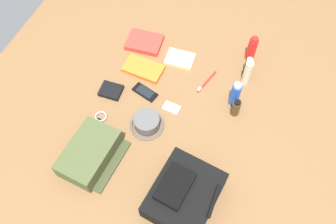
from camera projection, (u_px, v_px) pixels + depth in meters
name	position (u px, v px, depth m)	size (l,w,h in m)	color
ground_plane	(168.00, 117.00, 1.75)	(2.64, 2.02, 0.02)	brown
backpack	(184.00, 194.00, 1.48)	(0.34, 0.30, 0.14)	black
toiletry_pouch	(90.00, 154.00, 1.59)	(0.30, 0.24, 0.10)	#47512D
bucket_hat	(147.00, 123.00, 1.69)	(0.17, 0.17, 0.07)	#555555
sunscreen_spray	(252.00, 49.00, 1.86)	(0.05, 0.05, 0.16)	red
shampoo_bottle	(248.00, 66.00, 1.84)	(0.04, 0.04, 0.11)	#19471E
lotion_bottle	(247.00, 73.00, 1.77)	(0.04, 0.04, 0.17)	beige
deodorant_spray	(235.00, 94.00, 1.72)	(0.05, 0.05, 0.16)	blue
cologne_bottle	(236.00, 108.00, 1.71)	(0.04, 0.04, 0.11)	#473319
paperback_novel	(144.00, 42.00, 1.97)	(0.16, 0.20, 0.03)	red
travel_guidebook	(143.00, 69.00, 1.88)	(0.13, 0.21, 0.03)	orange
cell_phone	(145.00, 92.00, 1.81)	(0.09, 0.14, 0.01)	black
media_player	(171.00, 107.00, 1.76)	(0.06, 0.09, 0.01)	#B7B7BC
wristwatch	(101.00, 117.00, 1.73)	(0.07, 0.06, 0.01)	#99999E
toothbrush	(206.00, 83.00, 1.84)	(0.16, 0.06, 0.02)	red
wallet	(111.00, 91.00, 1.80)	(0.09, 0.11, 0.02)	black
notepad	(180.00, 59.00, 1.91)	(0.11, 0.15, 0.02)	beige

